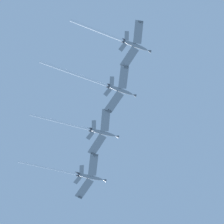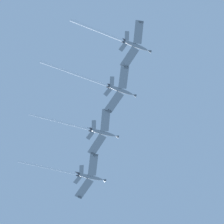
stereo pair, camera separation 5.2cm
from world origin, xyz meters
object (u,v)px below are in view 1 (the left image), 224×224
(jet_inner_left, at_px, (92,130))
(jet_inner_right, at_px, (122,40))
(jet_centre, at_px, (105,85))
(jet_far_left, at_px, (80,175))

(jet_inner_left, distance_m, jet_inner_right, 37.29)
(jet_inner_right, bearing_deg, jet_inner_left, 153.47)
(jet_inner_left, xyz_separation_m, jet_centre, (16.55, -8.97, -0.80))
(jet_far_left, bearing_deg, jet_inner_left, -30.35)
(jet_far_left, bearing_deg, jet_inner_right, -27.82)
(jet_inner_left, bearing_deg, jet_inner_right, -26.53)
(jet_far_left, height_order, jet_centre, jet_far_left)
(jet_inner_right, bearing_deg, jet_far_left, 152.18)
(jet_centre, bearing_deg, jet_inner_right, -24.57)
(jet_far_left, relative_size, jet_inner_right, 1.06)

